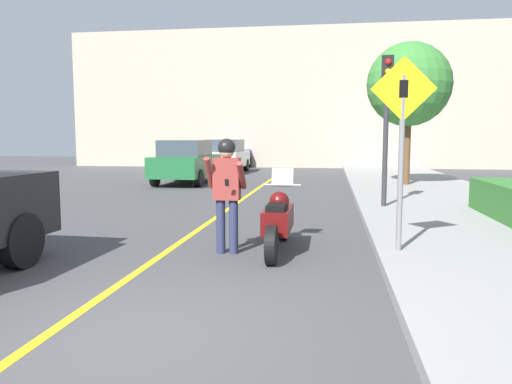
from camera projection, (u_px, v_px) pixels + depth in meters
ground_plane at (113, 336)px, 4.50m from camera, size 80.00×80.00×0.00m
road_center_line at (209, 222)px, 10.48m from camera, size 0.12×36.00×0.01m
building_backdrop at (299, 98)px, 29.61m from camera, size 28.00×1.20×8.20m
motorcycle at (278, 220)px, 7.81m from camera, size 0.62×2.30×1.27m
person_biker at (227, 183)px, 7.58m from camera, size 0.59×0.48×1.76m
crossing_sign at (402, 135)px, 7.04m from camera, size 0.91×0.08×2.76m
traffic_light at (387, 102)px, 11.64m from camera, size 0.26×0.30×3.52m
street_tree at (409, 85)px, 17.06m from camera, size 2.86×2.86×4.87m
parked_car_green at (186, 161)px, 19.31m from camera, size 1.88×4.20×1.68m
parked_car_white at (226, 156)px, 25.32m from camera, size 1.88×4.20×1.68m
parked_car_blue at (240, 152)px, 31.13m from camera, size 1.88×4.20×1.68m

